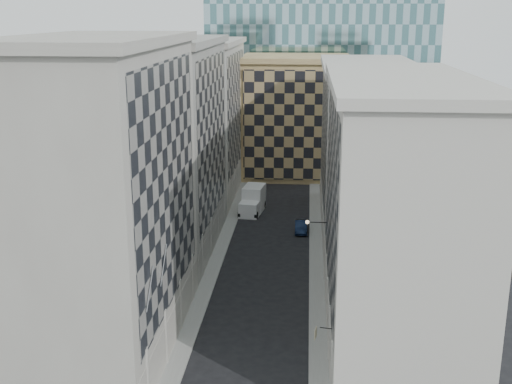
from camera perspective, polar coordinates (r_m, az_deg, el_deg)
The scene contains 14 objects.
sidewalk_west at distance 68.94m, azimuth -3.42°, elevation -5.75°, with size 1.50×100.00×0.15m, color gray.
sidewalk_east at distance 68.32m, azimuth 5.38°, elevation -6.00°, with size 1.50×100.00×0.15m, color gray.
bldg_left_a at distance 48.83m, azimuth -13.33°, elevation -0.67°, with size 10.80×22.80×23.70m.
bldg_left_b at distance 69.58m, azimuth -7.83°, elevation 4.00°, with size 10.80×22.80×22.70m.
bldg_left_c at distance 90.92m, azimuth -4.86°, elevation 6.49°, with size 10.80×22.80×21.70m.
bldg_right_a at distance 51.21m, azimuth 12.13°, elevation -1.60°, with size 10.80×26.80×20.70m.
bldg_right_b at distance 77.37m, azimuth 9.68°, elevation 3.98°, with size 10.80×28.80×19.70m.
tan_block at distance 102.66m, azimuth 3.51°, elevation 6.78°, with size 16.80×14.80×18.80m.
church_tower at distance 115.62m, azimuth 2.79°, elevation 16.49°, with size 7.20×7.20×51.50m.
flagpoles_left at distance 44.24m, azimuth -8.79°, elevation -7.42°, with size 0.10×6.33×2.33m.
bracket_lamp at distance 60.58m, azimuth 4.75°, elevation -2.68°, with size 1.98×0.36×0.36m.
box_truck at distance 83.74m, azimuth -0.28°, elevation -0.83°, with size 3.23×6.35×3.34m.
dark_car at distance 76.61m, azimuth 4.03°, elevation -3.07°, with size 1.42×4.08×1.35m, color #0E1A35.
shop_sign at distance 45.61m, azimuth 5.39°, elevation -12.35°, with size 1.21×0.73×0.81m.
Camera 1 is at (4.07, -33.53, 25.18)m, focal length 45.00 mm.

